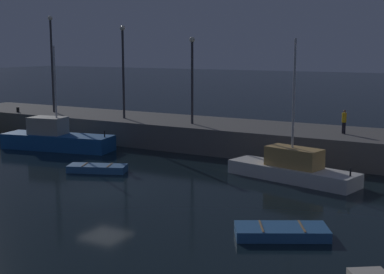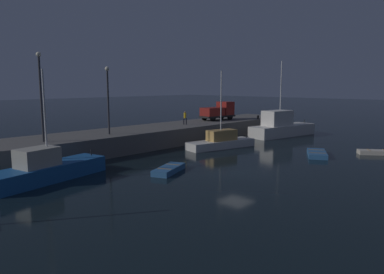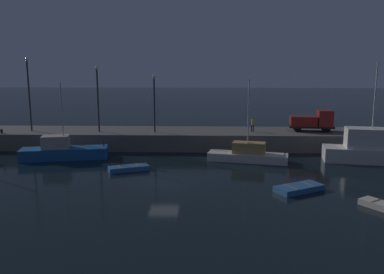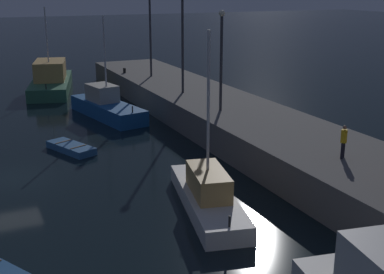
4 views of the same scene
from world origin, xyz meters
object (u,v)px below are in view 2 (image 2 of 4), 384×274
object	(u,v)px
lamp_post_central	(108,94)
utility_truck	(218,111)
fishing_trawler_red	(221,141)
bollard_west	(258,117)
rowboat_white_mid	(169,169)
lamp_post_east	(41,90)
fishing_boat_orange	(281,127)
dinghy_red_small	(317,154)
fishing_boat_blue	(46,169)
dinghy_orange_near	(377,152)
dockworker	(185,117)

from	to	relation	value
lamp_post_central	utility_truck	xyz separation A→B (m)	(19.48, 1.43, -2.83)
fishing_trawler_red	bollard_west	xyz separation A→B (m)	(14.48, 4.62, 1.53)
rowboat_white_mid	lamp_post_east	size ratio (longest dim) A/B	0.51
rowboat_white_mid	utility_truck	xyz separation A→B (m)	(20.74, 11.86, 3.06)
lamp_post_east	lamp_post_central	size ratio (longest dim) A/B	1.15
fishing_boat_orange	bollard_west	size ratio (longest dim) A/B	22.02
rowboat_white_mid	dinghy_red_small	xyz separation A→B (m)	(14.92, -5.79, -0.00)
dinghy_red_small	lamp_post_central	distance (m)	22.01
bollard_west	fishing_boat_blue	bearing A→B (deg)	-173.16
dinghy_red_small	utility_truck	xyz separation A→B (m)	(5.82, 17.65, 3.07)
fishing_trawler_red	lamp_post_central	bearing A→B (deg)	149.65
fishing_boat_orange	lamp_post_central	bearing A→B (deg)	165.08
utility_truck	dinghy_orange_near	bearing A→B (deg)	-92.03
fishing_trawler_red	fishing_boat_blue	size ratio (longest dim) A/B	0.91
fishing_boat_orange	fishing_trawler_red	bearing A→B (deg)	179.65
fishing_boat_blue	lamp_post_central	bearing A→B (deg)	31.65
lamp_post_east	utility_truck	xyz separation A→B (m)	(26.34, 1.35, -3.36)
lamp_post_east	dockworker	size ratio (longest dim) A/B	4.59
dockworker	fishing_boat_blue	bearing A→B (deg)	-162.91
fishing_trawler_red	rowboat_white_mid	world-z (taller)	fishing_trawler_red
lamp_post_east	utility_truck	size ratio (longest dim) A/B	1.42
fishing_boat_blue	dinghy_orange_near	world-z (taller)	fishing_boat_blue
fishing_trawler_red	fishing_boat_blue	world-z (taller)	fishing_trawler_red
fishing_boat_blue	lamp_post_east	size ratio (longest dim) A/B	1.19
rowboat_white_mid	bollard_west	xyz separation A→B (m)	(26.40, 8.80, 2.04)
lamp_post_central	utility_truck	bearing A→B (deg)	4.21
dinghy_red_small	lamp_post_central	world-z (taller)	lamp_post_central
fishing_boat_blue	lamp_post_central	distance (m)	12.16
fishing_boat_blue	rowboat_white_mid	distance (m)	9.35
fishing_boat_blue	utility_truck	xyz separation A→B (m)	(28.82, 7.19, 2.41)
dinghy_red_small	fishing_trawler_red	bearing A→B (deg)	106.72
dockworker	utility_truck	bearing A→B (deg)	4.89
dinghy_orange_near	rowboat_white_mid	xyz separation A→B (m)	(-19.97, 9.88, 0.02)
fishing_boat_blue	dinghy_red_small	distance (m)	25.28
fishing_boat_orange	dinghy_orange_near	bearing A→B (deg)	-109.73
fishing_boat_orange	utility_truck	world-z (taller)	fishing_boat_orange
fishing_trawler_red	utility_truck	world-z (taller)	fishing_trawler_red
bollard_west	lamp_post_central	bearing A→B (deg)	176.31
rowboat_white_mid	lamp_post_central	bearing A→B (deg)	83.11
fishing_boat_orange	rowboat_white_mid	xyz separation A→B (m)	(-24.99, -4.10, -1.07)
fishing_boat_blue	lamp_post_central	world-z (taller)	lamp_post_central
rowboat_white_mid	lamp_post_central	distance (m)	12.04
dinghy_orange_near	fishing_boat_orange	bearing A→B (deg)	70.27
fishing_boat_blue	dinghy_red_small	xyz separation A→B (m)	(23.00, -10.46, -0.66)
fishing_trawler_red	dockworker	bearing A→B (deg)	79.65
rowboat_white_mid	bollard_west	bearing A→B (deg)	18.44
fishing_boat_blue	lamp_post_east	bearing A→B (deg)	66.93
dinghy_orange_near	lamp_post_east	bearing A→B (deg)	141.43
fishing_trawler_red	fishing_boat_orange	distance (m)	13.08
dinghy_orange_near	lamp_post_east	world-z (taller)	lamp_post_east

